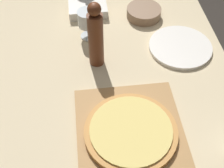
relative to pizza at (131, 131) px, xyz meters
The scene contains 9 objects.
ground_plane 0.81m from the pizza, 97.45° to the left, with size 12.00×12.00×0.00m, color #2D2823.
dining_table 0.29m from the pizza, 97.45° to the left, with size 0.91×1.54×0.74m.
cutting_board 0.02m from the pizza, ahead, with size 0.33×0.38×0.02m.
pizza is the anchor object (origin of this frame).
pepper_mill 0.36m from the pizza, 102.51° to the left, with size 0.05×0.05×0.26m.
wine_glass 0.50m from the pizza, 101.09° to the left, with size 0.08×0.08×0.12m.
small_bowl 0.61m from the pizza, 75.62° to the left, with size 0.15×0.15×0.04m.
dinner_plate 0.45m from the pizza, 55.42° to the left, with size 0.25×0.25×0.01m.
food_container 0.65m from the pizza, 97.64° to the left, with size 0.16×0.11×0.04m.
Camera 1 is at (-0.08, -0.76, 1.57)m, focal length 50.00 mm.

